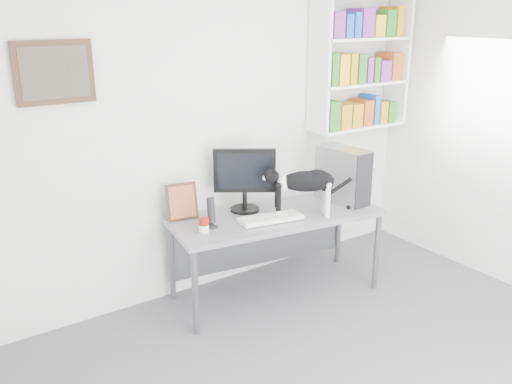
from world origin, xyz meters
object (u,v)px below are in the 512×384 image
(monitor, at_px, (245,179))
(leaning_print, at_px, (182,201))
(bookshelf, at_px, (361,61))
(pc_tower, at_px, (342,175))
(keyboard, at_px, (270,218))
(cat, at_px, (305,193))
(soup_can, at_px, (204,225))
(desk, at_px, (276,255))
(speaker, at_px, (211,212))

(monitor, bearing_deg, leaning_print, -159.37)
(bookshelf, xyz_separation_m, pc_tower, (-0.54, -0.40, -0.90))
(monitor, distance_m, leaning_print, 0.54)
(keyboard, distance_m, cat, 0.34)
(keyboard, bearing_deg, pc_tower, 12.91)
(leaning_print, bearing_deg, keyboard, -26.70)
(soup_can, height_order, cat, cat)
(monitor, bearing_deg, desk, -20.05)
(keyboard, relative_size, speaker, 2.05)
(monitor, xyz_separation_m, cat, (0.32, -0.38, -0.07))
(bookshelf, height_order, cat, bookshelf)
(speaker, relative_size, soup_can, 2.19)
(bookshelf, bearing_deg, soup_can, -169.75)
(leaning_print, distance_m, cat, 0.97)
(pc_tower, distance_m, cat, 0.51)
(desk, relative_size, pc_tower, 3.66)
(desk, height_order, soup_can, soup_can)
(monitor, xyz_separation_m, soup_can, (-0.51, -0.22, -0.21))
(bookshelf, xyz_separation_m, leaning_print, (-1.87, -0.00, -0.98))
(keyboard, bearing_deg, desk, 45.02)
(monitor, distance_m, speaker, 0.47)
(speaker, bearing_deg, soup_can, -136.14)
(bookshelf, distance_m, leaning_print, 2.11)
(monitor, height_order, cat, monitor)
(bookshelf, height_order, speaker, bookshelf)
(monitor, bearing_deg, keyboard, -48.62)
(bookshelf, distance_m, desk, 1.94)
(keyboard, xyz_separation_m, pc_tower, (0.78, 0.03, 0.22))
(keyboard, xyz_separation_m, leaning_print, (-0.55, 0.43, 0.13))
(bookshelf, relative_size, speaker, 5.07)
(leaning_print, bearing_deg, soup_can, -78.05)
(keyboard, xyz_separation_m, soup_can, (-0.55, 0.09, 0.04))
(monitor, xyz_separation_m, leaning_print, (-0.51, 0.12, -0.12))
(keyboard, height_order, pc_tower, pc_tower)
(monitor, relative_size, soup_can, 4.80)
(pc_tower, xyz_separation_m, leaning_print, (-1.34, 0.40, -0.08))
(desk, height_order, keyboard, keyboard)
(bookshelf, distance_m, soup_can, 2.18)
(speaker, distance_m, leaning_print, 0.30)
(speaker, relative_size, leaning_print, 0.81)
(leaning_print, xyz_separation_m, cat, (0.84, -0.50, 0.05))
(speaker, xyz_separation_m, soup_can, (-0.09, -0.05, -0.07))
(keyboard, distance_m, soup_can, 0.56)
(bookshelf, bearing_deg, pc_tower, -143.47)
(desk, bearing_deg, speaker, -177.02)
(monitor, relative_size, leaning_print, 1.78)
(keyboard, relative_size, leaning_print, 1.66)
(soup_can, relative_size, cat, 0.18)
(desk, height_order, monitor, monitor)
(soup_can, bearing_deg, monitor, 23.07)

